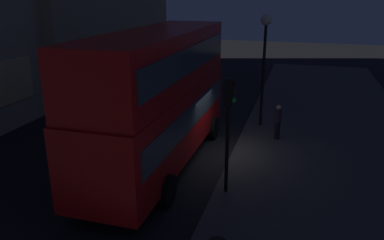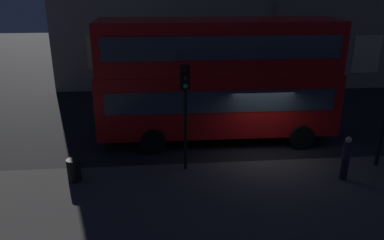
% 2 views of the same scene
% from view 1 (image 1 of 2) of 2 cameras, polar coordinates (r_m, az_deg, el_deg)
% --- Properties ---
extents(ground_plane, '(80.00, 80.00, 0.00)m').
position_cam_1_polar(ground_plane, '(16.55, 2.91, -4.95)').
color(ground_plane, black).
extents(sidewalk_slab, '(44.00, 8.09, 0.12)m').
position_cam_1_polar(sidewalk_slab, '(16.24, 20.16, -6.38)').
color(sidewalk_slab, '#423F3D').
rests_on(sidewalk_slab, ground).
extents(double_decker_bus, '(10.24, 2.98, 5.25)m').
position_cam_1_polar(double_decker_bus, '(14.55, -4.94, 3.97)').
color(double_decker_bus, '#B20F0F').
rests_on(double_decker_bus, ground).
extents(traffic_light_near_kerb, '(0.35, 0.38, 3.91)m').
position_cam_1_polar(traffic_light_near_kerb, '(12.29, 5.45, 1.17)').
color(traffic_light_near_kerb, black).
rests_on(traffic_light_near_kerb, sidewalk_slab).
extents(traffic_light_far_side, '(0.34, 0.37, 3.66)m').
position_cam_1_polar(traffic_light_far_side, '(25.08, -1.95, 9.46)').
color(traffic_light_far_side, black).
rests_on(traffic_light_far_side, ground).
extents(street_lamp, '(0.53, 0.53, 5.46)m').
position_cam_1_polar(street_lamp, '(19.03, 10.74, 11.04)').
color(street_lamp, black).
rests_on(street_lamp, sidewalk_slab).
extents(pedestrian, '(0.32, 0.32, 1.62)m').
position_cam_1_polar(pedestrian, '(17.95, 12.56, -0.20)').
color(pedestrian, black).
rests_on(pedestrian, sidewalk_slab).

